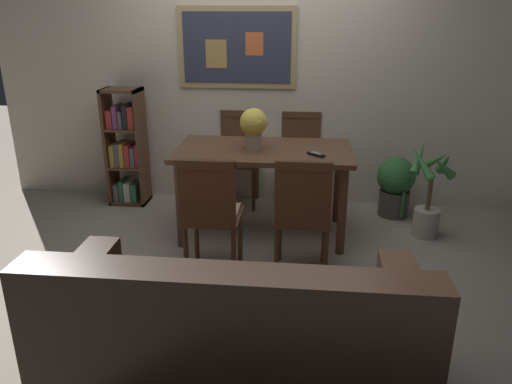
% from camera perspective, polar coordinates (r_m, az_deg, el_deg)
% --- Properties ---
extents(ground_plane, '(12.00, 12.00, 0.00)m').
position_cam_1_polar(ground_plane, '(3.97, -1.37, -7.30)').
color(ground_plane, gray).
extents(wall_back_with_painting, '(5.20, 0.14, 2.60)m').
position_cam_1_polar(wall_back_with_painting, '(4.88, 0.47, 13.96)').
color(wall_back_with_painting, beige).
rests_on(wall_back_with_painting, ground_plane).
extents(dining_table, '(1.45, 0.80, 0.76)m').
position_cam_1_polar(dining_table, '(4.12, 0.88, 3.54)').
color(dining_table, brown).
rests_on(dining_table, ground_plane).
extents(dining_chair_near_right, '(0.40, 0.41, 0.91)m').
position_cam_1_polar(dining_chair_near_right, '(3.46, 5.38, -1.93)').
color(dining_chair_near_right, brown).
rests_on(dining_chair_near_right, ground_plane).
extents(dining_chair_far_right, '(0.40, 0.41, 0.91)m').
position_cam_1_polar(dining_chair_far_right, '(4.86, 5.12, 4.64)').
color(dining_chair_far_right, brown).
rests_on(dining_chair_far_right, ground_plane).
extents(dining_chair_near_left, '(0.40, 0.41, 0.91)m').
position_cam_1_polar(dining_chair_near_left, '(3.48, -5.22, -1.79)').
color(dining_chair_near_left, brown).
rests_on(dining_chair_near_left, ground_plane).
extents(dining_chair_far_left, '(0.40, 0.41, 0.91)m').
position_cam_1_polar(dining_chair_far_left, '(4.90, -1.98, 4.83)').
color(dining_chair_far_left, brown).
rests_on(dining_chair_far_left, ground_plane).
extents(leather_couch, '(1.80, 0.84, 0.84)m').
position_cam_1_polar(leather_couch, '(2.54, -2.59, -16.77)').
color(leather_couch, black).
rests_on(leather_couch, ground_plane).
extents(bookshelf, '(0.36, 0.28, 1.14)m').
position_cam_1_polar(bookshelf, '(5.04, -14.66, 4.72)').
color(bookshelf, brown).
rests_on(bookshelf, ground_plane).
extents(potted_ivy, '(0.35, 0.35, 0.56)m').
position_cam_1_polar(potted_ivy, '(4.79, 15.72, 0.83)').
color(potted_ivy, '#4C4742').
rests_on(potted_ivy, ground_plane).
extents(potted_palm, '(0.40, 0.41, 0.83)m').
position_cam_1_polar(potted_palm, '(4.42, 19.18, -0.55)').
color(potted_palm, '#B2ADA3').
rests_on(potted_palm, ground_plane).
extents(flower_vase, '(0.23, 0.22, 0.33)m').
position_cam_1_polar(flower_vase, '(4.05, -0.27, 7.65)').
color(flower_vase, tan).
rests_on(flower_vase, dining_table).
extents(tv_remote, '(0.15, 0.14, 0.02)m').
position_cam_1_polar(tv_remote, '(3.92, 6.91, 4.31)').
color(tv_remote, black).
rests_on(tv_remote, dining_table).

